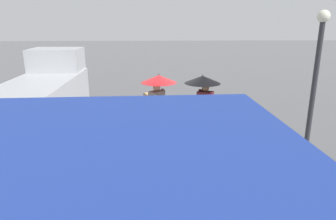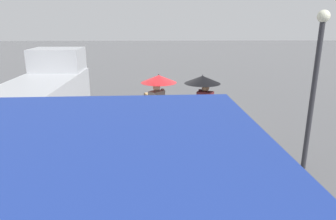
% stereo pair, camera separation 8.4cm
% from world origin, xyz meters
% --- Properties ---
extents(ground_plane, '(90.00, 90.00, 0.00)m').
position_xyz_m(ground_plane, '(0.00, 0.00, 0.00)').
color(ground_plane, '#5B5B5E').
extents(slush_patch_under_van, '(2.34, 2.34, 0.01)m').
position_xyz_m(slush_patch_under_van, '(-1.53, 2.77, 0.00)').
color(slush_patch_under_van, '#999BA0').
rests_on(slush_patch_under_van, ground).
extents(slush_patch_mid_street, '(1.56, 1.56, 0.01)m').
position_xyz_m(slush_patch_mid_street, '(1.22, 4.30, 0.00)').
color(slush_patch_mid_street, '#ADAFB5').
rests_on(slush_patch_mid_street, ground).
extents(slush_patch_far_side, '(2.48, 2.48, 0.01)m').
position_xyz_m(slush_patch_far_side, '(2.33, 3.34, 0.00)').
color(slush_patch_far_side, '#ADAFB5').
rests_on(slush_patch_far_side, ground).
extents(cargo_van_parked_right, '(2.21, 5.34, 2.60)m').
position_xyz_m(cargo_van_parked_right, '(3.88, -0.23, 1.18)').
color(cargo_van_parked_right, '#B7BABF').
rests_on(cargo_van_parked_right, ground).
extents(shopping_cart_vendor, '(0.75, 0.94, 1.04)m').
position_xyz_m(shopping_cart_vendor, '(-0.67, 0.75, 0.57)').
color(shopping_cart_vendor, '#1951B2').
rests_on(shopping_cart_vendor, ground).
extents(hand_dolly_boxes, '(0.74, 0.84, 1.32)m').
position_xyz_m(hand_dolly_boxes, '(0.20, 0.18, 0.78)').
color(hand_dolly_boxes, '#515156').
rests_on(hand_dolly_boxes, ground).
extents(pedestrian_pink_side, '(1.04, 1.04, 2.15)m').
position_xyz_m(pedestrian_pink_side, '(0.06, 1.23, 1.58)').
color(pedestrian_pink_side, black).
rests_on(pedestrian_pink_side, ground).
extents(pedestrian_black_side, '(1.04, 1.04, 2.15)m').
position_xyz_m(pedestrian_black_side, '(-1.26, 1.36, 1.57)').
color(pedestrian_black_side, black).
rests_on(pedestrian_black_side, ground).
extents(street_lamp, '(0.28, 0.28, 3.86)m').
position_xyz_m(street_lamp, '(-3.65, 2.94, 2.37)').
color(street_lamp, '#2D2D33').
rests_on(street_lamp, ground).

